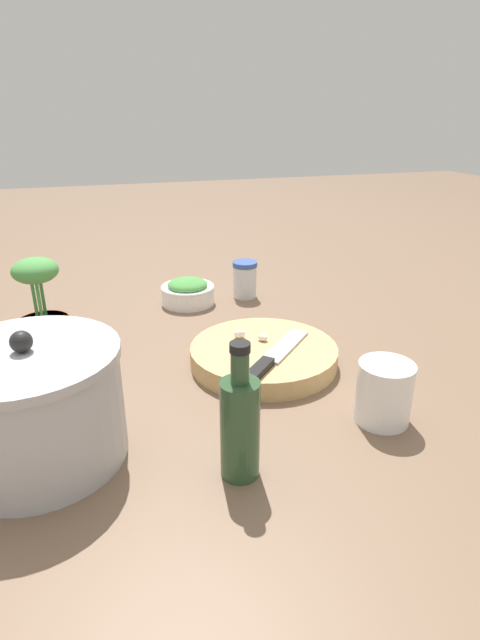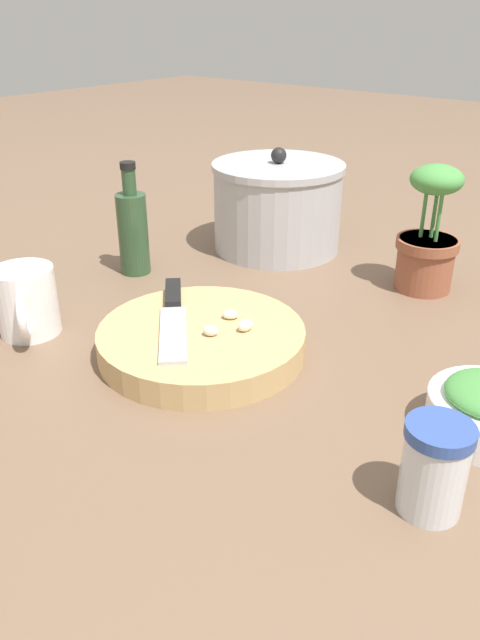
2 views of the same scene
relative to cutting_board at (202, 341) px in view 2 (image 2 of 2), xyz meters
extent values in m
plane|color=brown|center=(0.04, 0.06, -0.02)|extent=(5.00, 5.00, 0.00)
cylinder|color=tan|center=(0.00, 0.00, 0.00)|extent=(0.27, 0.27, 0.04)
cube|color=black|center=(-0.10, 0.04, 0.02)|extent=(0.07, 0.07, 0.01)
cube|color=#B2B2B7|center=(-0.01, -0.04, 0.02)|extent=(0.13, 0.13, 0.01)
ellipsoid|color=silver|center=(0.01, 0.05, 0.02)|extent=(0.03, 0.03, 0.01)
ellipsoid|color=#F2DFCD|center=(0.02, -0.01, 0.02)|extent=(0.02, 0.02, 0.01)
ellipsoid|color=#EEE5CC|center=(0.05, 0.03, 0.03)|extent=(0.02, 0.02, 0.02)
cylinder|color=silver|center=(0.35, -0.08, 0.02)|extent=(0.06, 0.06, 0.08)
cylinder|color=#334F99|center=(0.35, -0.08, 0.07)|extent=(0.06, 0.06, 0.01)
cylinder|color=white|center=(-0.23, -0.11, 0.03)|extent=(0.08, 0.08, 0.10)
torus|color=white|center=(-0.19, -0.14, 0.03)|extent=(0.06, 0.05, 0.07)
cylinder|color=#2D4C2D|center=(-0.28, 0.13, 0.05)|extent=(0.05, 0.05, 0.14)
cylinder|color=#2D4C2D|center=(-0.28, 0.13, 0.14)|extent=(0.02, 0.02, 0.04)
cylinder|color=black|center=(-0.28, 0.13, 0.16)|extent=(0.03, 0.03, 0.01)
cylinder|color=#B2B2B7|center=(-0.16, 0.38, 0.06)|extent=(0.23, 0.23, 0.15)
cylinder|color=#B2B2B7|center=(-0.16, 0.38, 0.14)|extent=(0.24, 0.24, 0.01)
sphere|color=black|center=(-0.16, 0.38, 0.16)|extent=(0.03, 0.03, 0.03)
cylinder|color=#935138|center=(0.13, 0.38, 0.02)|extent=(0.09, 0.09, 0.08)
cylinder|color=#935138|center=(0.13, 0.38, 0.06)|extent=(0.10, 0.10, 0.02)
ellipsoid|color=#478E42|center=(0.13, 0.38, 0.16)|extent=(0.08, 0.08, 0.04)
cylinder|color=#478E42|center=(0.12, 0.38, 0.11)|extent=(0.01, 0.01, 0.09)
cylinder|color=#478E42|center=(0.13, 0.39, 0.11)|extent=(0.01, 0.01, 0.09)
cylinder|color=#478E42|center=(0.15, 0.38, 0.11)|extent=(0.01, 0.01, 0.09)
camera|label=1|loc=(-0.78, 0.29, 0.42)|focal=28.00mm
camera|label=2|loc=(0.49, -0.52, 0.40)|focal=35.00mm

